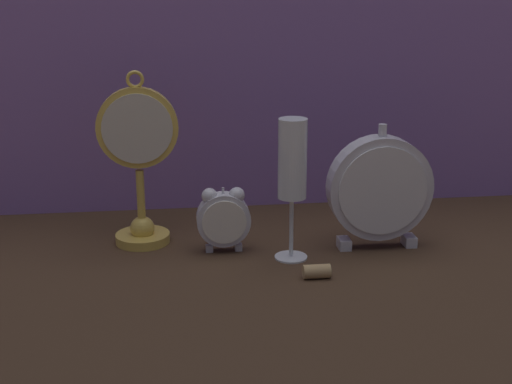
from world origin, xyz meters
The scene contains 7 objects.
ground_plane centered at (0.00, 0.00, 0.00)m, with size 4.00×4.00×0.00m, color #422D1E.
fabric_backdrop_drape centered at (0.00, 0.33, 0.30)m, with size 1.59×0.01×0.60m, color #8460A8.
pocket_watch_on_stand centered at (-0.19, 0.14, 0.14)m, with size 0.14×0.09×0.30m.
alarm_clock_twin_bell centered at (-0.06, 0.08, 0.06)m, with size 0.09×0.03×0.11m.
mantel_clock_silver centered at (0.21, 0.06, 0.11)m, with size 0.18×0.04×0.22m.
champagne_flute centered at (0.05, 0.03, 0.15)m, with size 0.05×0.05×0.23m.
wine_cork centered at (0.08, -0.05, 0.01)m, with size 0.02×0.02×0.04m, color tan.
Camera 1 is at (-0.14, -1.05, 0.45)m, focal length 50.00 mm.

